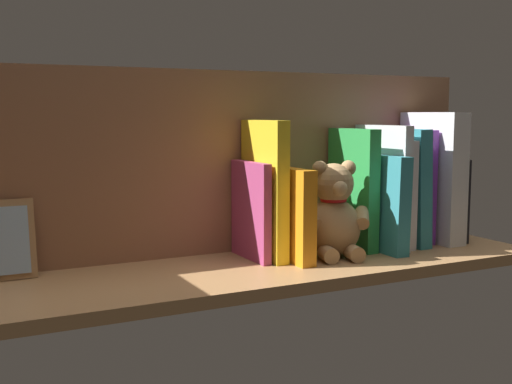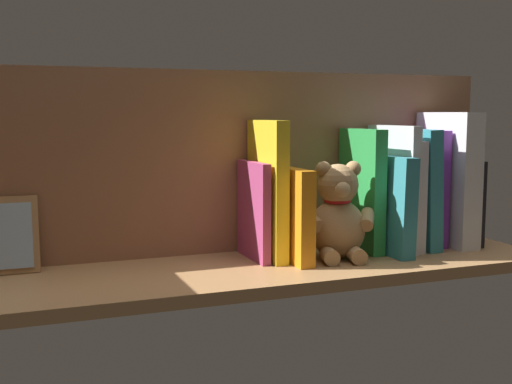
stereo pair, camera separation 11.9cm
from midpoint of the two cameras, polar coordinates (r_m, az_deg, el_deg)
ground_plane at (r=121.41cm, az=-2.82°, el=-6.88°), size 114.47×30.62×2.20cm
shelf_back_panel at (r=130.31cm, az=-5.23°, el=2.59°), size 114.47×1.50×36.14cm
book_0 at (r=149.10cm, az=13.76°, el=-0.55°), size 1.71×15.35×17.96cm
dictionary_thick_white at (r=145.48cm, az=12.91°, el=1.28°), size 4.64×16.87×28.00cm
book_1 at (r=144.30cm, az=11.06°, el=0.54°), size 3.15×13.35×24.29cm
book_2 at (r=140.97cm, az=10.22°, el=0.46°), size 3.93×16.08×24.62cm
book_3 at (r=139.41cm, az=9.21°, el=-0.05°), size 1.69×15.90×22.33cm
book_4 at (r=137.43cm, az=8.52°, el=0.50°), size 2.04×16.87×25.33cm
book_5 at (r=134.81cm, az=7.78°, el=-0.87°), size 3.48×19.80×19.51cm
book_6 at (r=134.71cm, az=5.97°, el=0.27°), size 2.71×14.63×24.66cm
teddy_bear at (r=126.39cm, az=4.14°, el=-2.01°), size 14.78×13.78×18.78cm
book_7 at (r=124.84cm, az=-0.22°, el=-1.86°), size 2.93×18.77×17.60cm
book_8 at (r=124.49cm, az=-1.99°, el=0.18°), size 2.62×14.97×26.49cm
book_9 at (r=124.37cm, az=-3.21°, el=-1.65°), size 1.63×13.94×18.66cm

